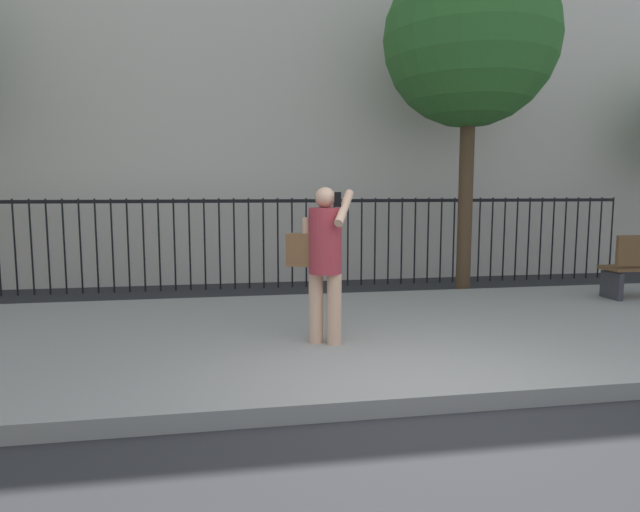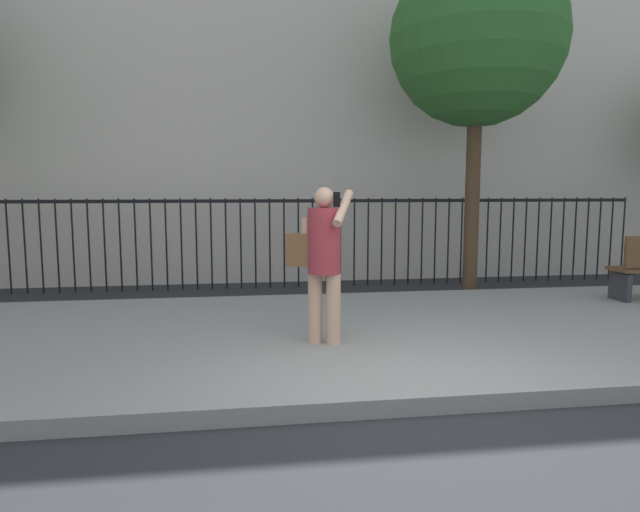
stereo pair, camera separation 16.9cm
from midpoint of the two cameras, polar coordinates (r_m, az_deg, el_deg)
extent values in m
plane|color=#28282B|center=(4.59, 12.25, -15.71)|extent=(60.00, 60.00, 0.00)
cube|color=gray|center=(6.56, 5.44, -7.98)|extent=(28.00, 4.40, 0.15)
cube|color=black|center=(9.98, 0.44, 5.67)|extent=(12.00, 0.04, 0.06)
cylinder|color=black|center=(10.57, -28.85, 0.82)|extent=(0.03, 0.03, 1.60)
cylinder|color=black|center=(10.49, -27.55, 0.85)|extent=(0.03, 0.03, 1.60)
cylinder|color=black|center=(10.40, -26.22, 0.88)|extent=(0.03, 0.03, 1.60)
cylinder|color=black|center=(10.33, -24.87, 0.91)|extent=(0.03, 0.03, 1.60)
cylinder|color=black|center=(10.26, -23.51, 0.94)|extent=(0.03, 0.03, 1.60)
cylinder|color=black|center=(10.20, -22.12, 0.97)|extent=(0.03, 0.03, 1.60)
cylinder|color=black|center=(10.14, -20.72, 1.00)|extent=(0.03, 0.03, 1.60)
cylinder|color=black|center=(10.09, -19.30, 1.03)|extent=(0.03, 0.03, 1.60)
cylinder|color=black|center=(10.04, -17.87, 1.06)|extent=(0.03, 0.03, 1.60)
cylinder|color=black|center=(10.00, -16.43, 1.09)|extent=(0.03, 0.03, 1.60)
cylinder|color=black|center=(9.97, -14.98, 1.12)|extent=(0.03, 0.03, 1.60)
cylinder|color=black|center=(9.94, -13.52, 1.15)|extent=(0.03, 0.03, 1.60)
cylinder|color=black|center=(9.92, -12.05, 1.17)|extent=(0.03, 0.03, 1.60)
cylinder|color=black|center=(9.91, -10.57, 1.20)|extent=(0.03, 0.03, 1.60)
cylinder|color=black|center=(9.90, -9.10, 1.23)|extent=(0.03, 0.03, 1.60)
cylinder|color=black|center=(9.90, -7.62, 1.25)|extent=(0.03, 0.03, 1.60)
cylinder|color=black|center=(9.91, -6.14, 1.28)|extent=(0.03, 0.03, 1.60)
cylinder|color=black|center=(9.92, -4.67, 1.30)|extent=(0.03, 0.03, 1.60)
cylinder|color=black|center=(9.94, -3.20, 1.32)|extent=(0.03, 0.03, 1.60)
cylinder|color=black|center=(9.97, -1.74, 1.35)|extent=(0.03, 0.03, 1.60)
cylinder|color=black|center=(10.00, -0.29, 1.37)|extent=(0.03, 0.03, 1.60)
cylinder|color=black|center=(10.04, 1.16, 1.39)|extent=(0.03, 0.03, 1.60)
cylinder|color=black|center=(10.09, 2.59, 1.40)|extent=(0.03, 0.03, 1.60)
cylinder|color=black|center=(10.14, 4.00, 1.42)|extent=(0.03, 0.03, 1.60)
cylinder|color=black|center=(10.20, 5.41, 1.44)|extent=(0.03, 0.03, 1.60)
cylinder|color=black|center=(10.26, 6.79, 1.45)|extent=(0.03, 0.03, 1.60)
cylinder|color=black|center=(10.33, 8.16, 1.47)|extent=(0.03, 0.03, 1.60)
cylinder|color=black|center=(10.40, 9.51, 1.48)|extent=(0.03, 0.03, 1.60)
cylinder|color=black|center=(10.49, 10.84, 1.50)|extent=(0.03, 0.03, 1.60)
cylinder|color=black|center=(10.57, 12.14, 1.51)|extent=(0.03, 0.03, 1.60)
cylinder|color=black|center=(10.66, 13.43, 1.52)|extent=(0.03, 0.03, 1.60)
cylinder|color=black|center=(10.76, 14.69, 1.53)|extent=(0.03, 0.03, 1.60)
cylinder|color=black|center=(10.86, 15.93, 1.54)|extent=(0.03, 0.03, 1.60)
cylinder|color=black|center=(10.97, 17.15, 1.54)|extent=(0.03, 0.03, 1.60)
cylinder|color=black|center=(11.08, 18.34, 1.55)|extent=(0.03, 0.03, 1.60)
cylinder|color=black|center=(11.20, 19.51, 1.56)|extent=(0.03, 0.03, 1.60)
cylinder|color=black|center=(11.32, 20.65, 1.56)|extent=(0.03, 0.03, 1.60)
cylinder|color=black|center=(11.45, 21.77, 1.57)|extent=(0.03, 0.03, 1.60)
cylinder|color=black|center=(11.58, 22.86, 1.57)|extent=(0.03, 0.03, 1.60)
cylinder|color=black|center=(11.71, 23.93, 1.57)|extent=(0.03, 0.03, 1.60)
cylinder|color=black|center=(11.85, 24.98, 1.58)|extent=(0.03, 0.03, 1.60)
cylinder|color=black|center=(11.99, 26.00, 1.58)|extent=(0.03, 0.03, 1.60)
cylinder|color=black|center=(12.14, 26.99, 1.58)|extent=(0.03, 0.03, 1.60)
cylinder|color=black|center=(12.29, 27.96, 1.58)|extent=(0.03, 0.03, 1.60)
cylinder|color=black|center=(12.44, 28.91, 1.58)|extent=(0.03, 0.03, 1.60)
cylinder|color=tan|center=(5.78, 2.22, -5.46)|extent=(0.15, 0.15, 0.74)
cylinder|color=tan|center=(5.84, 0.33, -5.32)|extent=(0.15, 0.15, 0.74)
cylinder|color=#992D38|center=(5.70, 1.29, 1.57)|extent=(0.46, 0.46, 0.67)
sphere|color=tan|center=(5.68, 1.30, 6.01)|extent=(0.21, 0.21, 0.21)
cylinder|color=tan|center=(5.62, 3.25, 4.95)|extent=(0.30, 0.46, 0.37)
cylinder|color=tan|center=(5.77, -0.60, 1.42)|extent=(0.09, 0.09, 0.51)
cube|color=black|center=(5.58, 2.59, 5.79)|extent=(0.07, 0.04, 0.15)
cube|color=brown|center=(5.79, -1.16, 0.65)|extent=(0.32, 0.27, 0.34)
cube|color=#333338|center=(9.22, 28.81, -2.76)|extent=(0.08, 0.41, 0.40)
cylinder|color=#4C3823|center=(9.58, 15.81, 6.22)|extent=(0.24, 0.24, 3.38)
sphere|color=#2D6628|center=(9.87, 16.30, 20.64)|extent=(2.80, 2.80, 2.80)
camera|label=1|loc=(0.08, -89.20, 0.10)|focal=31.28mm
camera|label=2|loc=(0.08, 90.80, -0.10)|focal=31.28mm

